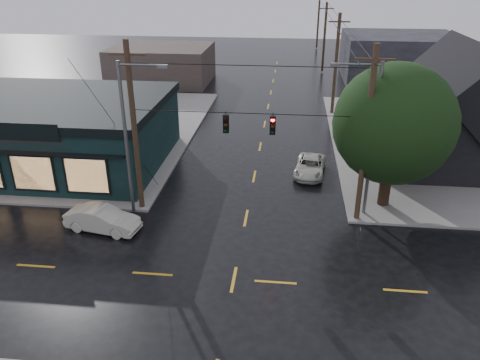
# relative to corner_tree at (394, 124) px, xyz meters

# --- Properties ---
(ground_plane) EXTENTS (160.00, 160.00, 0.00)m
(ground_plane) POSITION_rel_corner_tree_xyz_m (-8.33, -8.47, -5.33)
(ground_plane) COLOR black
(sidewalk_nw) EXTENTS (28.00, 28.00, 0.15)m
(sidewalk_nw) POSITION_rel_corner_tree_xyz_m (-28.33, 11.53, -5.26)
(sidewalk_nw) COLOR gray
(sidewalk_nw) RESTS_ON ground
(pizza_shop) EXTENTS (16.30, 12.34, 4.90)m
(pizza_shop) POSITION_rel_corner_tree_xyz_m (-23.33, 4.48, -2.78)
(pizza_shop) COLOR black
(pizza_shop) RESTS_ON ground
(ne_building) EXTENTS (12.60, 11.60, 8.75)m
(ne_building) POSITION_rel_corner_tree_xyz_m (6.67, 8.53, -0.86)
(ne_building) COLOR black
(ne_building) RESTS_ON ground
(corner_tree) EXTENTS (7.10, 7.10, 8.75)m
(corner_tree) POSITION_rel_corner_tree_xyz_m (0.00, 0.00, 0.00)
(corner_tree) COLOR black
(corner_tree) RESTS_ON ground
(utility_pole_nw) EXTENTS (2.00, 0.32, 10.15)m
(utility_pole_nw) POSITION_rel_corner_tree_xyz_m (-14.83, -1.97, -5.33)
(utility_pole_nw) COLOR black
(utility_pole_nw) RESTS_ON ground
(utility_pole_ne) EXTENTS (2.00, 0.32, 10.15)m
(utility_pole_ne) POSITION_rel_corner_tree_xyz_m (-1.83, -1.97, -5.33)
(utility_pole_ne) COLOR black
(utility_pole_ne) RESTS_ON ground
(utility_pole_far_a) EXTENTS (2.00, 0.32, 9.65)m
(utility_pole_far_a) POSITION_rel_corner_tree_xyz_m (-1.83, 19.53, -5.33)
(utility_pole_far_a) COLOR black
(utility_pole_far_a) RESTS_ON ground
(utility_pole_far_b) EXTENTS (2.00, 0.32, 9.15)m
(utility_pole_far_b) POSITION_rel_corner_tree_xyz_m (-1.83, 39.53, -5.33)
(utility_pole_far_b) COLOR black
(utility_pole_far_b) RESTS_ON ground
(utility_pole_far_c) EXTENTS (2.00, 0.32, 9.15)m
(utility_pole_far_c) POSITION_rel_corner_tree_xyz_m (-1.83, 59.53, -5.33)
(utility_pole_far_c) COLOR black
(utility_pole_far_c) RESTS_ON ground
(span_signal_assembly) EXTENTS (13.00, 0.48, 1.23)m
(span_signal_assembly) POSITION_rel_corner_tree_xyz_m (-8.23, -1.97, 0.37)
(span_signal_assembly) COLOR black
(span_signal_assembly) RESTS_ON ground
(streetlight_nw) EXTENTS (5.40, 0.30, 9.15)m
(streetlight_nw) POSITION_rel_corner_tree_xyz_m (-15.13, -2.67, -5.33)
(streetlight_nw) COLOR #5E6062
(streetlight_nw) RESTS_ON ground
(streetlight_ne) EXTENTS (5.40, 0.30, 9.15)m
(streetlight_ne) POSITION_rel_corner_tree_xyz_m (-1.33, -1.27, -5.33)
(streetlight_ne) COLOR #5E6062
(streetlight_ne) RESTS_ON ground
(bg_building_west) EXTENTS (12.00, 10.00, 4.40)m
(bg_building_west) POSITION_rel_corner_tree_xyz_m (-22.33, 31.53, -3.13)
(bg_building_west) COLOR #40312E
(bg_building_west) RESTS_ON ground
(bg_building_east) EXTENTS (14.00, 12.00, 5.60)m
(bg_building_east) POSITION_rel_corner_tree_xyz_m (7.67, 36.53, -2.53)
(bg_building_east) COLOR black
(bg_building_east) RESTS_ON ground
(sedan_cream) EXTENTS (4.43, 2.20, 1.40)m
(sedan_cream) POSITION_rel_corner_tree_xyz_m (-16.23, -4.72, -4.63)
(sedan_cream) COLOR beige
(sedan_cream) RESTS_ON ground
(suv_silver) EXTENTS (2.50, 4.55, 1.21)m
(suv_silver) POSITION_rel_corner_tree_xyz_m (-4.41, 4.39, -4.73)
(suv_silver) COLOR beige
(suv_silver) RESTS_ON ground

